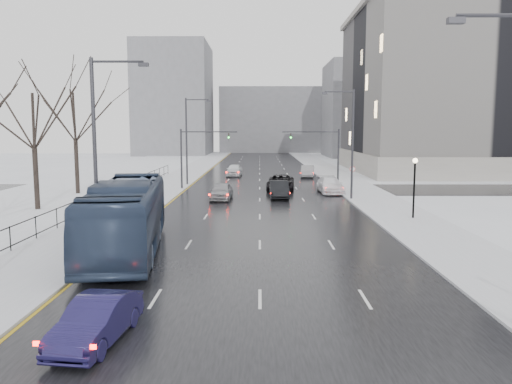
{
  "coord_description": "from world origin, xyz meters",
  "views": [
    {
      "loc": [
        -0.02,
        -5.32,
        6.45
      ],
      "look_at": [
        -0.24,
        26.09,
        2.5
      ],
      "focal_mm": 35.0,
      "sensor_mm": 36.0,
      "label": 1
    }
  ],
  "objects_px": {
    "lamppost_r_mid": "(414,179)",
    "mast_signal_left": "(191,151)",
    "sedan_right_cross": "(281,183)",
    "mast_signal_right": "(328,152)",
    "streetlight_l_near": "(99,146)",
    "bus": "(127,216)",
    "no_uturn_sign": "(352,172)",
    "sedan_center_near": "(222,191)",
    "sedan_left_near": "(97,320)",
    "streetlight_l_far": "(188,137)",
    "sedan_right_near": "(279,190)",
    "streetlight_r_mid": "(350,139)",
    "sedan_right_distant": "(308,171)",
    "sedan_right_far": "(330,185)",
    "sedan_center_far": "(234,170)",
    "tree_park_e": "(78,194)",
    "tree_park_d": "(38,210)"
  },
  "relations": [
    {
      "from": "streetlight_l_far",
      "to": "bus",
      "type": "relative_size",
      "value": 0.74
    },
    {
      "from": "tree_park_d",
      "to": "sedan_left_near",
      "type": "height_order",
      "value": "tree_park_d"
    },
    {
      "from": "tree_park_d",
      "to": "sedan_right_near",
      "type": "height_order",
      "value": "tree_park_d"
    },
    {
      "from": "streetlight_l_far",
      "to": "sedan_right_near",
      "type": "relative_size",
      "value": 2.04
    },
    {
      "from": "streetlight_r_mid",
      "to": "lamppost_r_mid",
      "type": "distance_m",
      "value": 10.73
    },
    {
      "from": "sedan_center_near",
      "to": "sedan_right_cross",
      "type": "distance_m",
      "value": 9.12
    },
    {
      "from": "tree_park_d",
      "to": "sedan_right_distant",
      "type": "distance_m",
      "value": 36.8
    },
    {
      "from": "sedan_right_far",
      "to": "sedan_center_far",
      "type": "xyz_separation_m",
      "value": [
        -10.64,
        18.31,
        0.04
      ]
    },
    {
      "from": "streetlight_l_far",
      "to": "sedan_right_near",
      "type": "distance_m",
      "value": 15.53
    },
    {
      "from": "bus",
      "to": "tree_park_d",
      "type": "bearing_deg",
      "value": 120.73
    },
    {
      "from": "tree_park_d",
      "to": "streetlight_r_mid",
      "type": "height_order",
      "value": "streetlight_r_mid"
    },
    {
      "from": "streetlight_r_mid",
      "to": "streetlight_l_far",
      "type": "relative_size",
      "value": 1.0
    },
    {
      "from": "lamppost_r_mid",
      "to": "sedan_center_far",
      "type": "relative_size",
      "value": 0.87
    },
    {
      "from": "mast_signal_right",
      "to": "tree_park_e",
      "type": "bearing_deg",
      "value": -171.1
    },
    {
      "from": "mast_signal_left",
      "to": "no_uturn_sign",
      "type": "distance_m",
      "value": 17.1
    },
    {
      "from": "no_uturn_sign",
      "to": "sedan_center_near",
      "type": "xyz_separation_m",
      "value": [
        -12.7,
        -4.03,
        -1.47
      ]
    },
    {
      "from": "bus",
      "to": "sedan_right_cross",
      "type": "height_order",
      "value": "bus"
    },
    {
      "from": "sedan_left_near",
      "to": "no_uturn_sign",
      "type": "bearing_deg",
      "value": 74.99
    },
    {
      "from": "bus",
      "to": "sedan_center_near",
      "type": "xyz_separation_m",
      "value": [
        3.5,
        19.53,
        -1.1
      ]
    },
    {
      "from": "streetlight_l_near",
      "to": "sedan_left_near",
      "type": "distance_m",
      "value": 12.38
    },
    {
      "from": "tree_park_e",
      "to": "no_uturn_sign",
      "type": "xyz_separation_m",
      "value": [
        27.4,
        0.0,
        2.3
      ]
    },
    {
      "from": "streetlight_r_mid",
      "to": "sedan_right_distant",
      "type": "bearing_deg",
      "value": 94.52
    },
    {
      "from": "sedan_right_cross",
      "to": "sedan_center_far",
      "type": "relative_size",
      "value": 1.21
    },
    {
      "from": "sedan_left_near",
      "to": "sedan_center_near",
      "type": "distance_m",
      "value": 30.91
    },
    {
      "from": "sedan_right_cross",
      "to": "mast_signal_right",
      "type": "bearing_deg",
      "value": 15.05
    },
    {
      "from": "mast_signal_left",
      "to": "sedan_right_far",
      "type": "height_order",
      "value": "mast_signal_left"
    },
    {
      "from": "streetlight_r_mid",
      "to": "sedan_right_distant",
      "type": "relative_size",
      "value": 2.08
    },
    {
      "from": "sedan_right_cross",
      "to": "sedan_right_far",
      "type": "distance_m",
      "value": 5.39
    },
    {
      "from": "streetlight_r_mid",
      "to": "sedan_right_distant",
      "type": "height_order",
      "value": "streetlight_r_mid"
    },
    {
      "from": "mast_signal_right",
      "to": "bus",
      "type": "relative_size",
      "value": 0.48
    },
    {
      "from": "sedan_right_near",
      "to": "sedan_right_distant",
      "type": "xyz_separation_m",
      "value": [
        4.63,
        20.56,
        -0.02
      ]
    },
    {
      "from": "lamppost_r_mid",
      "to": "sedan_right_cross",
      "type": "height_order",
      "value": "lamppost_r_mid"
    },
    {
      "from": "lamppost_r_mid",
      "to": "mast_signal_left",
      "type": "height_order",
      "value": "mast_signal_left"
    },
    {
      "from": "tree_park_d",
      "to": "mast_signal_right",
      "type": "bearing_deg",
      "value": 29.12
    },
    {
      "from": "tree_park_d",
      "to": "no_uturn_sign",
      "type": "xyz_separation_m",
      "value": [
        27.0,
        10.0,
        2.3
      ]
    },
    {
      "from": "tree_park_e",
      "to": "sedan_center_near",
      "type": "relative_size",
      "value": 2.91
    },
    {
      "from": "bus",
      "to": "sedan_right_distant",
      "type": "height_order",
      "value": "bus"
    },
    {
      "from": "streetlight_l_near",
      "to": "sedan_center_far",
      "type": "relative_size",
      "value": 2.02
    },
    {
      "from": "no_uturn_sign",
      "to": "sedan_right_near",
      "type": "xyz_separation_m",
      "value": [
        -7.38,
        -2.89,
        -1.45
      ]
    },
    {
      "from": "streetlight_l_near",
      "to": "bus",
      "type": "distance_m",
      "value": 3.9
    },
    {
      "from": "mast_signal_right",
      "to": "sedan_left_near",
      "type": "bearing_deg",
      "value": -107.49
    },
    {
      "from": "sedan_left_near",
      "to": "sedan_center_near",
      "type": "bearing_deg",
      "value": 94.38
    },
    {
      "from": "sedan_right_near",
      "to": "sedan_right_distant",
      "type": "distance_m",
      "value": 21.07
    },
    {
      "from": "streetlight_r_mid",
      "to": "tree_park_e",
      "type": "bearing_deg",
      "value": 171.37
    },
    {
      "from": "lamppost_r_mid",
      "to": "sedan_right_cross",
      "type": "distance_m",
      "value": 19.33
    },
    {
      "from": "no_uturn_sign",
      "to": "sedan_right_far",
      "type": "height_order",
      "value": "no_uturn_sign"
    },
    {
      "from": "streetlight_l_near",
      "to": "streetlight_r_mid",
      "type": "bearing_deg",
      "value": 50.76
    },
    {
      "from": "streetlight_l_near",
      "to": "sedan_right_cross",
      "type": "relative_size",
      "value": 1.68
    },
    {
      "from": "sedan_right_near",
      "to": "streetlight_r_mid",
      "type": "bearing_deg",
      "value": -10.77
    },
    {
      "from": "lamppost_r_mid",
      "to": "sedan_right_near",
      "type": "relative_size",
      "value": 0.87
    }
  ]
}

